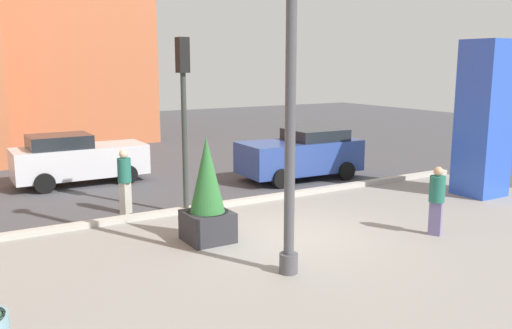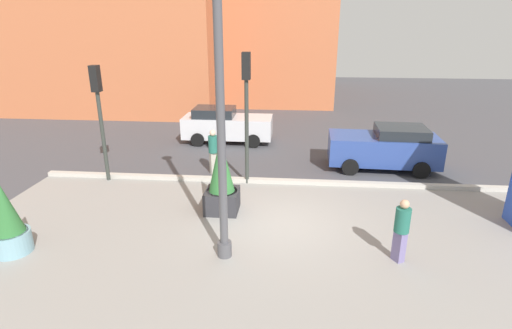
{
  "view_description": "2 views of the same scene",
  "coord_description": "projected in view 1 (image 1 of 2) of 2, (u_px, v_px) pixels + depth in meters",
  "views": [
    {
      "loc": [
        -6.95,
        -10.02,
        3.99
      ],
      "look_at": [
        -0.83,
        0.21,
        1.76
      ],
      "focal_mm": 37.87,
      "sensor_mm": 36.0,
      "label": 1
    },
    {
      "loc": [
        0.25,
        -10.55,
        5.57
      ],
      "look_at": [
        -0.75,
        0.39,
        1.68
      ],
      "focal_mm": 28.16,
      "sensor_mm": 36.0,
      "label": 2
    }
  ],
  "objects": [
    {
      "name": "ground_plane",
      "position": [
        215.0,
        200.0,
        16.07
      ],
      "size": [
        60.0,
        60.0,
        0.0
      ],
      "primitive_type": "plane",
      "color": "#47474C"
    },
    {
      "name": "plaza_pavement",
      "position": [
        346.0,
        262.0,
        11.01
      ],
      "size": [
        18.0,
        10.0,
        0.02
      ],
      "primitive_type": "cube",
      "color": "gray",
      "rests_on": "ground_plane"
    },
    {
      "name": "curb_strip",
      "position": [
        229.0,
        204.0,
        15.31
      ],
      "size": [
        18.0,
        0.24,
        0.16
      ],
      "primitive_type": "cube",
      "color": "#B7B2A8",
      "rests_on": "ground_plane"
    },
    {
      "name": "lamp_post",
      "position": [
        291.0,
        78.0,
        9.75
      ],
      "size": [
        0.44,
        0.44,
        7.67
      ],
      "color": "#4C4C51",
      "rests_on": "ground_plane"
    },
    {
      "name": "art_pillar_blue",
      "position": [
        484.0,
        119.0,
        16.25
      ],
      "size": [
        1.23,
        1.23,
        4.7
      ],
      "primitive_type": "cube",
      "color": "blue",
      "rests_on": "ground_plane"
    },
    {
      "name": "potted_plant_mid_plaza",
      "position": [
        207.0,
        196.0,
        12.14
      ],
      "size": [
        1.01,
        1.01,
        2.41
      ],
      "color": "#2D2D33",
      "rests_on": "ground_plane"
    },
    {
      "name": "traffic_light_corner",
      "position": [
        183.0,
        97.0,
        14.04
      ],
      "size": [
        0.28,
        0.42,
        4.66
      ],
      "color": "#333833",
      "rests_on": "ground_plane"
    },
    {
      "name": "car_intersection",
      "position": [
        78.0,
        159.0,
        18.08
      ],
      "size": [
        4.3,
        1.96,
        1.7
      ],
      "color": "silver",
      "rests_on": "ground_plane"
    },
    {
      "name": "car_curb_east",
      "position": [
        301.0,
        154.0,
        18.88
      ],
      "size": [
        4.32,
        2.24,
        1.74
      ],
      "color": "#2D4793",
      "rests_on": "ground_plane"
    },
    {
      "name": "pedestrian_crossing",
      "position": [
        125.0,
        178.0,
        14.44
      ],
      "size": [
        0.5,
        0.5,
        1.75
      ],
      "color": "#B2AD9E",
      "rests_on": "ground_plane"
    },
    {
      "name": "pedestrian_on_sidewalk",
      "position": [
        437.0,
        198.0,
        12.59
      ],
      "size": [
        0.49,
        0.49,
        1.65
      ],
      "color": "slate",
      "rests_on": "ground_plane"
    }
  ]
}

